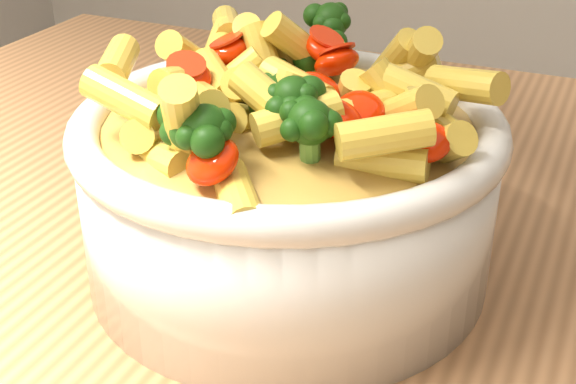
% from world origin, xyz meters
% --- Properties ---
extents(table, '(1.20, 0.80, 0.90)m').
position_xyz_m(table, '(0.00, 0.00, 0.80)').
color(table, '#B1794B').
rests_on(table, ground).
extents(serving_bowl, '(0.26, 0.26, 0.11)m').
position_xyz_m(serving_bowl, '(-0.11, -0.05, 0.96)').
color(serving_bowl, silver).
rests_on(serving_bowl, table).
extents(pasta_salad, '(0.21, 0.21, 0.05)m').
position_xyz_m(pasta_salad, '(-0.11, -0.05, 1.03)').
color(pasta_salad, '#E5C148').
rests_on(pasta_salad, serving_bowl).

